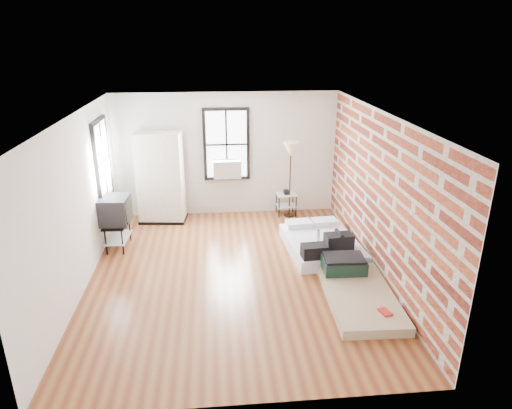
{
  "coord_description": "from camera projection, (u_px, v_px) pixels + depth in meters",
  "views": [
    {
      "loc": [
        -0.28,
        -7.08,
        4.01
      ],
      "look_at": [
        0.41,
        0.3,
        1.2
      ],
      "focal_mm": 32.0,
      "sensor_mm": 36.0,
      "label": 1
    }
  ],
  "objects": [
    {
      "name": "floor_lamp",
      "position": [
        291.0,
        153.0,
        10.09
      ],
      "size": [
        0.37,
        0.37,
        1.75
      ],
      "color": "#321F10",
      "rests_on": "ground"
    },
    {
      "name": "room_shell",
      "position": [
        245.0,
        174.0,
        7.78
      ],
      "size": [
        5.02,
        6.02,
        2.8
      ],
      "color": "silver",
      "rests_on": "ground"
    },
    {
      "name": "wardrobe",
      "position": [
        161.0,
        178.0,
        10.01
      ],
      "size": [
        1.08,
        0.7,
        2.02
      ],
      "rotation": [
        0.0,
        0.0,
        -0.11
      ],
      "color": "black",
      "rests_on": "ground"
    },
    {
      "name": "side_table",
      "position": [
        286.0,
        198.0,
        10.54
      ],
      "size": [
        0.48,
        0.4,
        0.6
      ],
      "rotation": [
        0.0,
        0.0,
        0.07
      ],
      "color": "black",
      "rests_on": "ground"
    },
    {
      "name": "mattress_bare",
      "position": [
        356.0,
        288.0,
        7.37
      ],
      "size": [
        1.09,
        1.98,
        0.42
      ],
      "rotation": [
        0.0,
        0.0,
        -0.03
      ],
      "color": "tan",
      "rests_on": "ground"
    },
    {
      "name": "ground",
      "position": [
        234.0,
        275.0,
        8.04
      ],
      "size": [
        6.0,
        6.0,
        0.0
      ],
      "primitive_type": "plane",
      "color": "brown",
      "rests_on": "ground"
    },
    {
      "name": "mattress_main",
      "position": [
        322.0,
        243.0,
        8.87
      ],
      "size": [
        1.44,
        1.87,
        0.57
      ],
      "rotation": [
        0.0,
        0.0,
        0.08
      ],
      "color": "white",
      "rests_on": "ground"
    },
    {
      "name": "tv_stand",
      "position": [
        116.0,
        212.0,
        8.8
      ],
      "size": [
        0.56,
        0.77,
        1.06
      ],
      "rotation": [
        0.0,
        0.0,
        -0.06
      ],
      "color": "black",
      "rests_on": "ground"
    }
  ]
}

